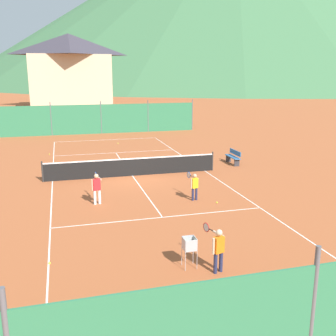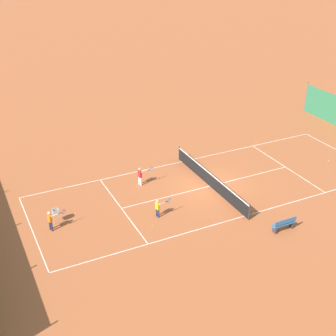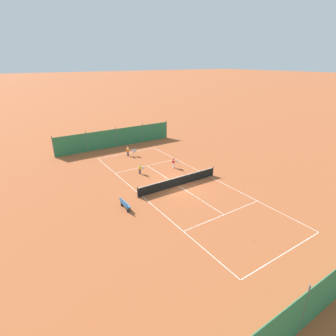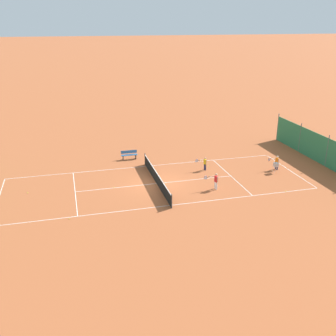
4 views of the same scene
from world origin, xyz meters
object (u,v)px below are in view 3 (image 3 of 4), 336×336
object	(u,v)px
player_near_service	(128,151)
player_far_service	(140,168)
player_near_baseline	(174,162)
tennis_ball_mid_court	(164,153)
ball_hopper	(134,151)
tennis_ball_service_box	(131,173)
tennis_ball_by_net_left	(265,202)
courtside_bench	(125,204)
tennis_ball_far_corner	(200,199)
tennis_net	(179,181)
tennis_ball_near_corner	(253,240)

from	to	relation	value
player_near_service	player_far_service	bearing A→B (deg)	76.82
player_near_baseline	tennis_ball_mid_court	bearing A→B (deg)	-110.00
ball_hopper	tennis_ball_service_box	bearing A→B (deg)	60.11
tennis_ball_by_net_left	tennis_ball_mid_court	world-z (taller)	same
courtside_bench	player_near_service	bearing A→B (deg)	-116.33
player_near_service	ball_hopper	world-z (taller)	player_near_service
tennis_ball_far_corner	ball_hopper	size ratio (longest dim) A/B	0.07
ball_hopper	tennis_net	bearing A→B (deg)	88.65
tennis_ball_by_net_left	tennis_ball_far_corner	size ratio (longest dim) A/B	1.00
tennis_ball_service_box	tennis_ball_far_corner	xyz separation A→B (m)	(-2.58, 8.81, 0.00)
tennis_net	player_near_baseline	bearing A→B (deg)	-118.41
tennis_ball_near_corner	ball_hopper	world-z (taller)	ball_hopper
tennis_ball_service_box	ball_hopper	xyz separation A→B (m)	(-2.87, -4.99, 0.62)
tennis_ball_service_box	ball_hopper	world-z (taller)	ball_hopper
player_near_service	tennis_ball_by_net_left	distance (m)	18.42
tennis_ball_near_corner	tennis_ball_service_box	xyz separation A→B (m)	(1.95, -15.28, 0.00)
courtside_bench	tennis_net	bearing A→B (deg)	-169.74
player_far_service	tennis_ball_far_corner	world-z (taller)	player_far_service
ball_hopper	player_near_baseline	bearing A→B (deg)	107.65
player_near_service	tennis_ball_by_net_left	size ratio (longest dim) A/B	19.09
tennis_ball_by_net_left	courtside_bench	bearing A→B (deg)	-28.37
tennis_net	tennis_ball_by_net_left	size ratio (longest dim) A/B	139.09
tennis_net	tennis_ball_mid_court	xyz separation A→B (m)	(-4.07, -9.18, -0.47)
tennis_ball_by_net_left	tennis_ball_mid_court	size ratio (longest dim) A/B	1.00
player_near_baseline	tennis_ball_far_corner	world-z (taller)	player_near_baseline
tennis_ball_service_box	player_near_service	bearing A→B (deg)	-112.17
courtside_bench	player_near_baseline	bearing A→B (deg)	-148.38
player_near_service	tennis_ball_far_corner	size ratio (longest dim) A/B	19.09
tennis_net	player_near_service	xyz separation A→B (m)	(0.41, -10.84, 0.24)
tennis_ball_service_box	tennis_ball_mid_court	world-z (taller)	same
tennis_ball_service_box	tennis_net	bearing A→B (deg)	115.93
tennis_ball_near_corner	player_near_service	bearing A→B (deg)	-90.72
player_near_baseline	player_far_service	bearing A→B (deg)	-8.07
tennis_ball_near_corner	ball_hopper	bearing A→B (deg)	-92.59
tennis_net	player_far_service	bearing A→B (deg)	-68.62
tennis_ball_mid_court	ball_hopper	bearing A→B (deg)	-17.69
tennis_ball_by_net_left	tennis_ball_far_corner	distance (m)	5.66
tennis_net	tennis_ball_by_net_left	bearing A→B (deg)	122.24
player_near_baseline	tennis_ball_mid_court	world-z (taller)	player_near_baseline
player_near_service	tennis_ball_near_corner	xyz separation A→B (m)	(0.26, 20.72, -0.70)
tennis_net	player_near_baseline	size ratio (longest dim) A/B	7.04
tennis_ball_mid_court	ball_hopper	distance (m)	4.07
tennis_ball_far_corner	tennis_ball_mid_court	size ratio (longest dim) A/B	1.00
tennis_ball_near_corner	courtside_bench	size ratio (longest dim) A/B	0.04
tennis_ball_near_corner	tennis_ball_service_box	bearing A→B (deg)	-82.71
tennis_net	tennis_ball_far_corner	bearing A→B (deg)	89.26
tennis_net	player_near_service	size ratio (longest dim) A/B	7.29
tennis_ball_service_box	ball_hopper	size ratio (longest dim) A/B	0.07
courtside_bench	tennis_ball_by_net_left	bearing A→B (deg)	151.63
player_near_baseline	ball_hopper	world-z (taller)	player_near_baseline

